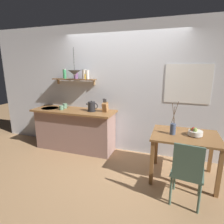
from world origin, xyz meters
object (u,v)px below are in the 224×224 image
at_px(coffee_mug_spare, 65,106).
at_px(twig_vase, 173,128).
at_px(dining_chair_near, 187,171).
at_px(coffee_mug_by_sink, 62,108).
at_px(knife_block, 105,107).
at_px(dining_table, 185,142).
at_px(electric_kettle, 92,107).
at_px(pendant_lamp, 74,73).
at_px(fruit_bowl, 195,132).

bearing_deg(coffee_mug_spare, twig_vase, -12.82).
xyz_separation_m(dining_chair_near, coffee_mug_by_sink, (-2.54, 0.98, 0.46)).
relative_size(knife_block, coffee_mug_spare, 2.05).
relative_size(dining_table, coffee_mug_by_sink, 7.88).
bearing_deg(electric_kettle, coffee_mug_spare, 173.83).
distance_m(dining_table, coffee_mug_by_sink, 2.56).
bearing_deg(pendant_lamp, knife_block, 6.93).
bearing_deg(dining_chair_near, dining_table, 92.11).
bearing_deg(coffee_mug_spare, dining_chair_near, -23.97).
bearing_deg(coffee_mug_by_sink, pendant_lamp, 8.65).
bearing_deg(coffee_mug_spare, pendant_lamp, -17.64).
xyz_separation_m(dining_chair_near, electric_kettle, (-1.86, 1.06, 0.51)).
xyz_separation_m(coffee_mug_by_sink, coffee_mug_spare, (-0.01, 0.16, 0.01)).
relative_size(dining_table, dining_chair_near, 1.13).
relative_size(knife_block, coffee_mug_by_sink, 2.15).
distance_m(electric_kettle, pendant_lamp, 0.78).
bearing_deg(knife_block, twig_vase, -20.24).
distance_m(twig_vase, pendant_lamp, 2.20).
distance_m(dining_chair_near, twig_vase, 0.74).
distance_m(twig_vase, knife_block, 1.45).
bearing_deg(twig_vase, dining_table, 12.42).
xyz_separation_m(dining_table, dining_chair_near, (0.02, -0.65, -0.15)).
distance_m(knife_block, pendant_lamp, 0.94).
bearing_deg(coffee_mug_by_sink, dining_chair_near, -21.01).
xyz_separation_m(dining_table, twig_vase, (-0.20, -0.04, 0.22)).
bearing_deg(dining_chair_near, knife_block, 144.94).
height_order(fruit_bowl, electric_kettle, electric_kettle).
bearing_deg(coffee_mug_by_sink, dining_table, -7.41).
relative_size(twig_vase, electric_kettle, 2.11).
height_order(knife_block, coffee_mug_by_sink, knife_block).
bearing_deg(coffee_mug_spare, coffee_mug_by_sink, -84.78).
height_order(twig_vase, coffee_mug_by_sink, twig_vase).
relative_size(dining_chair_near, twig_vase, 1.67).
height_order(twig_vase, coffee_mug_spare, twig_vase).
relative_size(twig_vase, knife_block, 1.93).
bearing_deg(pendant_lamp, electric_kettle, 5.72).
height_order(fruit_bowl, knife_block, knife_block).
bearing_deg(electric_kettle, knife_block, 8.39).
bearing_deg(dining_table, twig_vase, -167.58).
xyz_separation_m(dining_table, electric_kettle, (-1.84, 0.41, 0.36)).
bearing_deg(twig_vase, coffee_mug_by_sink, 170.92).
distance_m(fruit_bowl, pendant_lamp, 2.51).
distance_m(dining_table, electric_kettle, 1.92).
height_order(fruit_bowl, pendant_lamp, pendant_lamp).
bearing_deg(electric_kettle, dining_chair_near, -29.70).
relative_size(dining_table, knife_block, 3.66).
xyz_separation_m(coffee_mug_by_sink, pendant_lamp, (0.33, 0.05, 0.75)).
relative_size(electric_kettle, coffee_mug_spare, 1.88).
distance_m(knife_block, coffee_mug_spare, 0.98).
distance_m(twig_vase, electric_kettle, 1.71).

